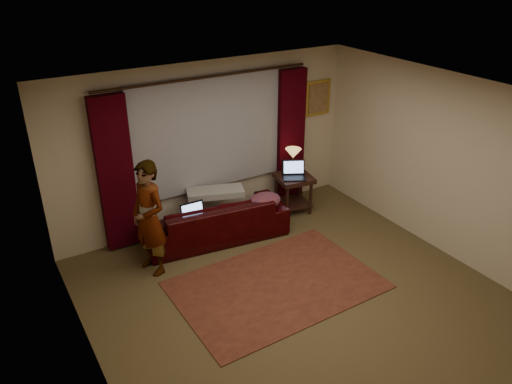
% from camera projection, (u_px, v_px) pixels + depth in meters
% --- Properties ---
extents(floor, '(5.00, 5.00, 0.01)m').
position_uv_depth(floor, '(298.00, 299.00, 6.43)').
color(floor, brown).
rests_on(floor, ground).
extents(ceiling, '(5.00, 5.00, 0.02)m').
position_uv_depth(ceiling, '(307.00, 102.00, 5.27)').
color(ceiling, silver).
rests_on(ceiling, ground).
extents(wall_back, '(5.00, 0.02, 2.60)m').
position_uv_depth(wall_back, '(207.00, 145.00, 7.77)').
color(wall_back, beige).
rests_on(wall_back, ground).
extents(wall_front, '(5.00, 0.02, 2.60)m').
position_uv_depth(wall_front, '(488.00, 338.00, 3.93)').
color(wall_front, beige).
rests_on(wall_front, ground).
extents(wall_left, '(0.02, 5.00, 2.60)m').
position_uv_depth(wall_left, '(86.00, 275.00, 4.69)').
color(wall_left, beige).
rests_on(wall_left, ground).
extents(wall_right, '(0.02, 5.00, 2.60)m').
position_uv_depth(wall_right, '(446.00, 166.00, 7.01)').
color(wall_right, beige).
rests_on(wall_right, ground).
extents(sheer_curtain, '(2.50, 0.05, 1.80)m').
position_uv_depth(sheer_curtain, '(209.00, 134.00, 7.63)').
color(sheer_curtain, '#999AA1').
rests_on(sheer_curtain, wall_back).
extents(drape_left, '(0.50, 0.14, 2.30)m').
position_uv_depth(drape_left, '(116.00, 175.00, 7.04)').
color(drape_left, '#330109').
rests_on(drape_left, floor).
extents(drape_right, '(0.50, 0.14, 2.30)m').
position_uv_depth(drape_right, '(290.00, 137.00, 8.43)').
color(drape_right, '#330109').
rests_on(drape_right, floor).
extents(curtain_rod, '(0.04, 0.04, 3.40)m').
position_uv_depth(curtain_rod, '(207.00, 77.00, 7.20)').
color(curtain_rod, black).
rests_on(curtain_rod, wall_back).
extents(picture_frame, '(0.50, 0.04, 0.60)m').
position_uv_depth(picture_frame, '(317.00, 98.00, 8.52)').
color(picture_frame, gold).
rests_on(picture_frame, wall_back).
extents(sofa, '(2.29, 1.22, 0.88)m').
position_uv_depth(sofa, '(215.00, 212.00, 7.60)').
color(sofa, black).
rests_on(sofa, floor).
extents(throw_blanket, '(0.94, 0.62, 0.10)m').
position_uv_depth(throw_blanket, '(215.00, 178.00, 7.62)').
color(throw_blanket, '#9F9E98').
rests_on(throw_blanket, sofa).
extents(clothing_pile, '(0.59, 0.49, 0.22)m').
position_uv_depth(clothing_pile, '(264.00, 201.00, 7.67)').
color(clothing_pile, brown).
rests_on(clothing_pile, sofa).
extents(laptop_sofa, '(0.37, 0.40, 0.26)m').
position_uv_depth(laptop_sofa, '(196.00, 215.00, 7.24)').
color(laptop_sofa, black).
rests_on(laptop_sofa, sofa).
extents(area_rug, '(2.69, 1.81, 0.01)m').
position_uv_depth(area_rug, '(277.00, 285.00, 6.67)').
color(area_rug, brown).
rests_on(area_rug, floor).
extents(end_table, '(0.65, 0.65, 0.65)m').
position_uv_depth(end_table, '(293.00, 193.00, 8.43)').
color(end_table, black).
rests_on(end_table, floor).
extents(tiffany_lamp, '(0.31, 0.31, 0.43)m').
position_uv_depth(tiffany_lamp, '(293.00, 161.00, 8.32)').
color(tiffany_lamp, olive).
rests_on(tiffany_lamp, end_table).
extents(laptop_table, '(0.51, 0.53, 0.27)m').
position_uv_depth(laptop_table, '(294.00, 171.00, 8.14)').
color(laptop_table, black).
rests_on(laptop_table, end_table).
extents(person, '(0.60, 0.60, 1.63)m').
position_uv_depth(person, '(149.00, 219.00, 6.65)').
color(person, '#9F9E98').
rests_on(person, floor).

